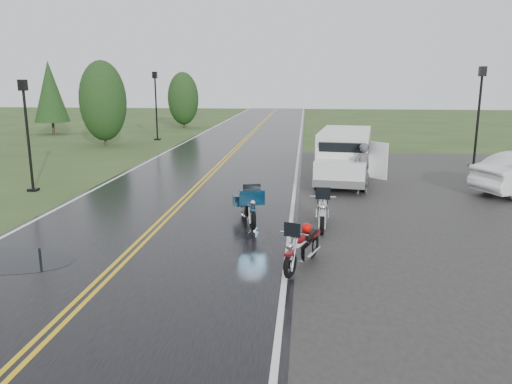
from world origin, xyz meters
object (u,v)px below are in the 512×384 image
at_px(motorcycle_red, 290,254).
at_px(lamp_post_far_left, 156,106).
at_px(motorcycle_silver, 322,214).
at_px(lamp_post_near_left, 28,136).
at_px(van_white, 319,162).
at_px(lamp_post_far_right, 478,117).
at_px(motorcycle_teal, 252,210).
at_px(person_at_van, 362,169).

distance_m(motorcycle_red, lamp_post_far_left, 25.98).
height_order(motorcycle_silver, lamp_post_far_left, lamp_post_far_left).
bearing_deg(motorcycle_red, lamp_post_near_left, 162.07).
bearing_deg(van_white, motorcycle_red, -87.13).
bearing_deg(van_white, lamp_post_far_right, 45.44).
xyz_separation_m(van_white, lamp_post_near_left, (-10.75, -1.22, 1.01)).
xyz_separation_m(motorcycle_teal, motorcycle_silver, (1.90, -0.30, -0.01)).
distance_m(person_at_van, lamp_post_near_left, 12.39).
relative_size(motorcycle_teal, lamp_post_far_left, 0.47).
xyz_separation_m(motorcycle_red, person_at_van, (2.34, 8.31, 0.35)).
distance_m(lamp_post_near_left, lamp_post_far_right, 19.61).
bearing_deg(motorcycle_red, lamp_post_far_left, 132.29).
bearing_deg(motorcycle_red, lamp_post_far_right, 80.10).
distance_m(motorcycle_teal, motorcycle_silver, 1.92).
relative_size(van_white, lamp_post_far_right, 1.15).
xyz_separation_m(van_white, lamp_post_far_right, (7.55, 5.81, 1.31)).
bearing_deg(van_white, motorcycle_silver, -82.36).
bearing_deg(lamp_post_near_left, lamp_post_far_left, 90.05).
relative_size(motorcycle_teal, lamp_post_far_right, 0.46).
distance_m(motorcycle_red, van_white, 8.94).
bearing_deg(lamp_post_far_right, motorcycle_silver, -122.96).
height_order(person_at_van, lamp_post_far_right, lamp_post_far_right).
bearing_deg(person_at_van, lamp_post_far_right, -161.93).
xyz_separation_m(motorcycle_red, motorcycle_silver, (0.75, 3.03, 0.05)).
bearing_deg(lamp_post_far_right, lamp_post_near_left, -158.97).
relative_size(motorcycle_teal, person_at_van, 1.16).
relative_size(lamp_post_far_left, lamp_post_far_right, 0.98).
relative_size(van_white, person_at_van, 2.92).
bearing_deg(van_white, person_at_van, -12.70).
bearing_deg(lamp_post_far_left, motorcycle_red, -67.33).
bearing_deg(person_at_van, motorcycle_red, 45.45).
bearing_deg(person_at_van, van_white, -49.38).
distance_m(motorcycle_teal, lamp_post_far_left, 22.48).
distance_m(van_white, lamp_post_far_right, 9.62).
relative_size(motorcycle_red, motorcycle_teal, 0.91).
relative_size(lamp_post_near_left, lamp_post_far_left, 0.89).
height_order(motorcycle_red, lamp_post_far_left, lamp_post_far_left).
xyz_separation_m(lamp_post_near_left, lamp_post_far_right, (18.31, 7.04, 0.30)).
bearing_deg(lamp_post_near_left, motorcycle_teal, -26.20).
bearing_deg(motorcycle_teal, lamp_post_far_right, 34.88).
distance_m(van_white, lamp_post_far_left, 18.53).
xyz_separation_m(van_white, person_at_van, (1.56, -0.59, -0.14)).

